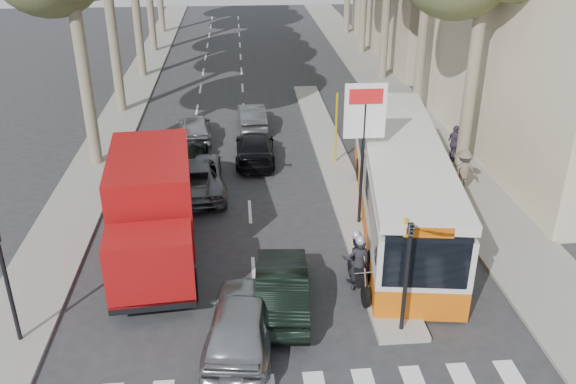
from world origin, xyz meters
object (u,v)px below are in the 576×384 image
object	(u,v)px
dark_hatchback	(282,287)
city_bus	(401,181)
red_truck	(152,210)
silver_hatchback	(241,322)
motorcycle	(357,262)

from	to	relation	value
dark_hatchback	city_bus	size ratio (longest dim) A/B	0.34
red_truck	city_bus	xyz separation A→B (m)	(9.02, 2.03, -0.18)
dark_hatchback	silver_hatchback	bearing A→B (deg)	56.68
dark_hatchback	city_bus	bearing A→B (deg)	-129.98
red_truck	city_bus	bearing A→B (deg)	7.68
city_bus	red_truck	bearing A→B (deg)	-159.31
silver_hatchback	city_bus	world-z (taller)	city_bus
motorcycle	dark_hatchback	bearing A→B (deg)	-164.05
silver_hatchback	red_truck	size ratio (longest dim) A/B	0.65
silver_hatchback	motorcycle	world-z (taller)	motorcycle
silver_hatchback	dark_hatchback	xyz separation A→B (m)	(1.25, 1.66, -0.04)
dark_hatchback	motorcycle	distance (m)	2.64
silver_hatchback	city_bus	bearing A→B (deg)	-124.82
city_bus	motorcycle	size ratio (longest dim) A/B	5.49
red_truck	motorcycle	bearing A→B (deg)	-23.21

